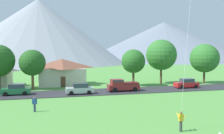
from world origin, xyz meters
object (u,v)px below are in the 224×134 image
Objects in this scene: watcher_person at (35,104)px; soccer_ball at (220,134)px; tree_near_left at (133,61)px; pickup_truck_maroon_west_side at (122,85)px; tree_center at (161,55)px; tree_near_right at (32,63)px; parked_car_green_east_end at (16,90)px; parked_car_red_mid_west at (186,83)px; house_leftmost at (62,71)px; tree_far_right at (204,58)px; parked_car_silver_west_end at (80,89)px.

soccer_ball is at bearing -38.37° from watcher_person.
pickup_truck_maroon_west_side is at bearing -124.36° from tree_near_left.
tree_center reaches higher than tree_near_left.
pickup_truck_maroon_west_side is at bearing -23.24° from tree_near_right.
tree_center is at bearing 14.24° from parked_car_green_east_end.
soccer_ball is (-11.13, -22.65, -0.75)m from parked_car_red_mid_west.
tree_near_left reaches higher than parked_car_red_mid_west.
tree_center is 31.78m from soccer_ball.
pickup_truck_maroon_west_side is (9.31, -11.12, -1.64)m from house_leftmost.
tree_near_right is at bearing 119.21° from soccer_ball.
watcher_person is at bearing -136.44° from tree_near_left.
house_leftmost is at bearing 54.88° from parked_car_green_east_end.
tree_near_right is at bearing 179.34° from tree_far_right.
parked_car_red_mid_west is (21.67, -10.55, -1.84)m from house_leftmost.
parked_car_silver_west_end is 11.39m from watcher_person.
parked_car_green_east_end reaches higher than watcher_person.
parked_car_red_mid_west is 27.98m from watcher_person.
tree_far_right reaches higher than parked_car_green_east_end.
house_leftmost is 24.17m from parked_car_red_mid_west.
soccer_ball is (1.24, -22.09, -0.94)m from pickup_truck_maroon_west_side.
tree_near_right is 17.33m from watcher_person.
tree_center is 14.11m from pickup_truck_maroon_west_side.
tree_center reaches higher than parked_car_silver_west_end.
parked_car_silver_west_end is at bearing -172.36° from pickup_truck_maroon_west_side.
watcher_person reaches higher than soccer_ball.
tree_near_left is at bearing 179.87° from tree_far_right.
tree_center is 1.76× the size of pickup_truck_maroon_west_side.
house_leftmost is 12.40m from parked_car_silver_west_end.
parked_car_silver_west_end is (-17.98, -8.61, -5.14)m from tree_center.
pickup_truck_maroon_west_side is at bearing 38.49° from watcher_person.
parked_car_silver_west_end and parked_car_green_east_end have the same top height.
pickup_truck_maroon_west_side is (-12.36, -0.57, 0.19)m from parked_car_red_mid_west.
pickup_truck_maroon_west_side is (-4.04, -5.91, -3.74)m from tree_near_left.
tree_far_right is 1.98× the size of parked_car_silver_west_end.
tree_far_right is (34.48, -0.40, 0.61)m from tree_near_right.
tree_near_right is 29.23× the size of soccer_ball.
tree_far_right is at bearing 8.10° from parked_car_green_east_end.
tree_far_right is 37.14m from parked_car_green_east_end.
parked_car_silver_west_end is 9.60m from parked_car_green_east_end.
watcher_person is at bearing -73.45° from parked_car_green_east_end.
soccer_ball is (-2.81, -28.00, -4.68)m from tree_near_left.
tree_far_right is 34.00m from soccer_ball.
pickup_truck_maroon_west_side reaches higher than parked_car_red_mid_west.
house_leftmost reaches higher than parked_car_green_east_end.
pickup_truck_maroon_west_side is at bearing -2.36° from parked_car_green_east_end.
tree_far_right is 1.59× the size of pickup_truck_maroon_west_side.
tree_far_right reaches higher than watcher_person.
parked_car_green_east_end is (-36.51, -5.19, -4.44)m from tree_far_right.
tree_center reaches higher than pickup_truck_maroon_west_side.
house_leftmost is 1.14× the size of tree_far_right.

